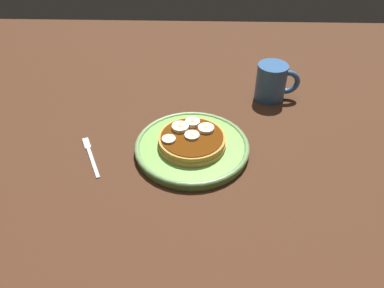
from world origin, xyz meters
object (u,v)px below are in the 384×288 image
(plate, at_px, (192,147))
(banana_slice_2, at_px, (206,129))
(banana_slice_1, at_px, (193,123))
(banana_slice_4, at_px, (180,127))
(fork, at_px, (90,154))
(coffee_mug, at_px, (273,81))
(banana_slice_3, at_px, (169,139))
(pancake_stack, at_px, (192,141))
(banana_slice_0, at_px, (191,136))

(plate, height_order, banana_slice_2, banana_slice_2)
(banana_slice_1, bearing_deg, banana_slice_4, -148.31)
(banana_slice_2, height_order, fork, banana_slice_2)
(banana_slice_4, height_order, coffee_mug, coffee_mug)
(banana_slice_1, relative_size, banana_slice_3, 1.13)
(plate, bearing_deg, banana_slice_4, 134.76)
(plate, distance_m, banana_slice_1, 0.05)
(plate, xyz_separation_m, coffee_mug, (0.19, 0.21, 0.04))
(plate, relative_size, banana_slice_2, 7.09)
(banana_slice_1, relative_size, banana_slice_4, 0.88)
(banana_slice_3, bearing_deg, pancake_stack, 13.53)
(pancake_stack, bearing_deg, banana_slice_3, -166.47)
(banana_slice_3, distance_m, coffee_mug, 0.32)
(banana_slice_2, bearing_deg, fork, -170.01)
(plate, xyz_separation_m, banana_slice_3, (-0.05, -0.01, 0.03))
(banana_slice_0, bearing_deg, banana_slice_2, 39.32)
(pancake_stack, bearing_deg, banana_slice_1, 88.94)
(banana_slice_4, bearing_deg, coffee_mug, 40.89)
(banana_slice_0, height_order, banana_slice_3, same)
(fork, bearing_deg, banana_slice_2, 9.99)
(banana_slice_4, xyz_separation_m, coffee_mug, (0.21, 0.18, 0.00))
(banana_slice_4, distance_m, fork, 0.19)
(banana_slice_2, relative_size, banana_slice_4, 0.94)
(plate, distance_m, fork, 0.21)
(plate, height_order, fork, plate)
(pancake_stack, relative_size, banana_slice_4, 3.99)
(banana_slice_3, xyz_separation_m, banana_slice_4, (0.02, 0.04, 0.00))
(plate, xyz_separation_m, banana_slice_4, (-0.02, 0.02, 0.03))
(banana_slice_3, relative_size, banana_slice_4, 0.78)
(plate, distance_m, banana_slice_2, 0.05)
(banana_slice_3, relative_size, fork, 0.22)
(banana_slice_1, height_order, coffee_mug, coffee_mug)
(banana_slice_0, bearing_deg, banana_slice_4, 131.59)
(banana_slice_0, distance_m, coffee_mug, 0.28)
(banana_slice_1, bearing_deg, pancake_stack, -91.06)
(banana_slice_3, distance_m, banana_slice_4, 0.04)
(banana_slice_3, distance_m, fork, 0.16)
(pancake_stack, xyz_separation_m, coffee_mug, (0.19, 0.21, 0.02))
(pancake_stack, height_order, banana_slice_3, banana_slice_3)
(plate, bearing_deg, banana_slice_2, 38.91)
(pancake_stack, relative_size, banana_slice_3, 5.14)
(banana_slice_0, bearing_deg, banana_slice_3, -164.75)
(banana_slice_0, xyz_separation_m, banana_slice_2, (0.03, 0.02, 0.00))
(banana_slice_4, xyz_separation_m, fork, (-0.18, -0.04, -0.04))
(pancake_stack, distance_m, fork, 0.21)
(coffee_mug, bearing_deg, pancake_stack, -131.47)
(plate, height_order, banana_slice_4, banana_slice_4)
(pancake_stack, distance_m, coffee_mug, 0.28)
(banana_slice_0, bearing_deg, pancake_stack, -21.61)
(plate, relative_size, coffee_mug, 2.22)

